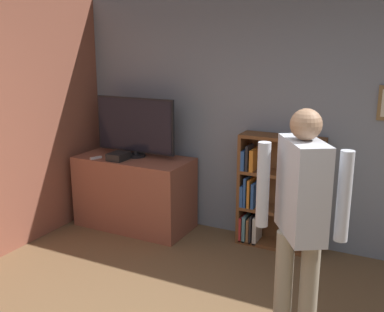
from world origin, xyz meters
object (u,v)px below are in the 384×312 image
game_console (118,156)px  bookshelf (272,194)px  person (301,211)px  television (135,127)px

game_console → bookshelf: bearing=13.1°
person → television: bearing=-153.4°
game_console → bookshelf: bookshelf is taller
game_console → person: size_ratio=0.13×
television → game_console: 0.40m
person → bookshelf: bearing=170.8°
game_console → person: (2.37, -1.19, 0.16)m
television → bookshelf: 1.75m
television → person: (2.28, -1.41, -0.16)m
television → person: size_ratio=0.58×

